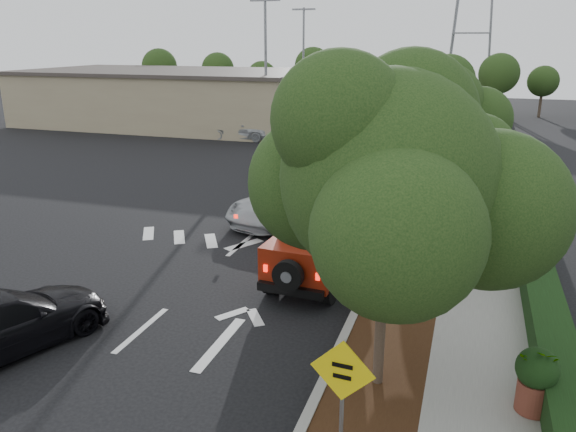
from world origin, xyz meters
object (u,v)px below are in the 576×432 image
at_px(silver_suv_ahead, 284,202).
at_px(speed_hump_sign, 342,386).
at_px(red_jeep, 319,241).
at_px(black_suv_oncoming, 2,322).

relative_size(silver_suv_ahead, speed_hump_sign, 2.32).
height_order(red_jeep, speed_hump_sign, speed_hump_sign).
relative_size(red_jeep, speed_hump_sign, 1.97).
bearing_deg(red_jeep, speed_hump_sign, -68.18).
xyz_separation_m(red_jeep, black_suv_oncoming, (-5.44, -5.95, -0.41)).
height_order(silver_suv_ahead, black_suv_oncoming, silver_suv_ahead).
distance_m(red_jeep, speed_hump_sign, 7.48).
xyz_separation_m(silver_suv_ahead, speed_hump_sign, (4.90, -11.76, 0.80)).
relative_size(red_jeep, black_suv_oncoming, 0.92).
height_order(black_suv_oncoming, speed_hump_sign, speed_hump_sign).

